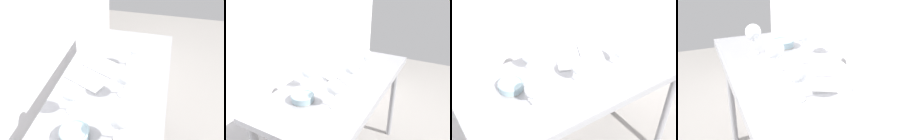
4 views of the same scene
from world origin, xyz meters
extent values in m
cube|color=gray|center=(0.00, 0.00, 0.88)|extent=(1.40, 0.64, 0.04)
cube|color=gray|center=(0.00, -0.33, 0.88)|extent=(1.40, 0.01, 0.05)
cylinder|color=gray|center=(-0.64, -0.26, 0.43)|extent=(0.05, 0.05, 0.86)
cylinder|color=gray|center=(-0.64, 0.26, 0.43)|extent=(0.05, 0.05, 0.86)
cylinder|color=white|center=(-0.02, -0.09, 0.90)|extent=(0.07, 0.07, 0.00)
cylinder|color=white|center=(-0.02, -0.09, 0.95)|extent=(0.01, 0.01, 0.09)
sphere|color=white|center=(-0.02, -0.09, 1.03)|extent=(0.10, 0.10, 0.10)
cylinder|color=maroon|center=(-0.02, -0.09, 1.01)|extent=(0.07, 0.07, 0.03)
cylinder|color=white|center=(-0.33, -0.13, 0.90)|extent=(0.06, 0.06, 0.00)
cylinder|color=white|center=(-0.33, -0.13, 0.95)|extent=(0.01, 0.01, 0.09)
sphere|color=white|center=(-0.33, -0.13, 1.04)|extent=(0.10, 0.10, 0.10)
cylinder|color=maroon|center=(-0.33, -0.13, 1.02)|extent=(0.07, 0.07, 0.03)
cylinder|color=white|center=(-0.21, 0.15, 0.90)|extent=(0.07, 0.07, 0.00)
cylinder|color=white|center=(-0.21, 0.15, 0.95)|extent=(0.01, 0.01, 0.09)
sphere|color=white|center=(-0.21, 0.15, 1.03)|extent=(0.10, 0.10, 0.10)
cylinder|color=maroon|center=(-0.21, 0.15, 1.01)|extent=(0.07, 0.07, 0.03)
cylinder|color=white|center=(0.27, -0.08, 0.90)|extent=(0.07, 0.07, 0.00)
cylinder|color=white|center=(0.27, -0.08, 0.95)|extent=(0.01, 0.01, 0.09)
sphere|color=white|center=(0.27, -0.08, 1.03)|extent=(0.09, 0.09, 0.09)
cylinder|color=maroon|center=(0.27, -0.08, 1.01)|extent=(0.06, 0.06, 0.03)
cube|color=white|center=(0.06, 0.15, 0.90)|extent=(0.24, 0.29, 0.01)
cube|color=white|center=(0.20, 0.09, 0.90)|extent=(0.24, 0.29, 0.01)
cube|color=#3F3F47|center=(0.13, 0.12, 0.90)|extent=(0.11, 0.23, 0.01)
cube|color=white|center=(0.44, 0.17, 0.90)|extent=(0.17, 0.26, 0.00)
cylinder|color=beige|center=(-0.37, 0.08, 0.90)|extent=(0.13, 0.13, 0.01)
cylinder|color=#8CA8B2|center=(-0.37, 0.08, 0.92)|extent=(0.14, 0.14, 0.04)
torus|color=#8CA8B2|center=(-0.37, 0.08, 0.94)|extent=(0.14, 0.14, 0.01)
camera|label=1|loc=(-1.07, -0.26, 1.89)|focal=40.43mm
camera|label=2|loc=(-1.30, -0.67, 1.66)|focal=34.96mm
camera|label=3|loc=(-0.81, -1.16, 2.08)|focal=49.36mm
camera|label=4|loc=(1.21, -0.48, 1.53)|focal=43.23mm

